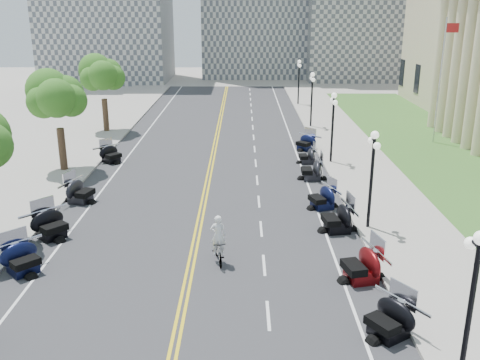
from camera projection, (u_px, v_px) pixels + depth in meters
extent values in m
plane|color=gray|center=(191.00, 265.00, 23.35)|extent=(160.00, 160.00, 0.00)
cube|color=#333335|center=(206.00, 190.00, 32.86)|extent=(16.00, 90.00, 0.01)
cube|color=yellow|center=(204.00, 190.00, 32.86)|extent=(0.12, 90.00, 0.00)
cube|color=yellow|center=(208.00, 190.00, 32.86)|extent=(0.12, 90.00, 0.00)
cube|color=white|center=(310.00, 190.00, 32.83)|extent=(0.12, 90.00, 0.00)
cube|color=white|center=(102.00, 190.00, 32.89)|extent=(0.12, 90.00, 0.00)
cube|color=white|center=(268.00, 315.00, 19.53)|extent=(0.12, 2.00, 0.00)
cube|color=white|center=(264.00, 265.00, 23.33)|extent=(0.12, 2.00, 0.00)
cube|color=white|center=(261.00, 229.00, 27.13)|extent=(0.12, 2.00, 0.00)
cube|color=white|center=(259.00, 201.00, 30.94)|extent=(0.12, 2.00, 0.00)
cube|color=white|center=(257.00, 180.00, 34.74)|extent=(0.12, 2.00, 0.00)
cube|color=white|center=(256.00, 163.00, 38.55)|extent=(0.12, 2.00, 0.00)
cube|color=white|center=(255.00, 149.00, 42.35)|extent=(0.12, 2.00, 0.00)
cube|color=white|center=(254.00, 137.00, 46.16)|extent=(0.12, 2.00, 0.00)
cube|color=white|center=(253.00, 127.00, 49.96)|extent=(0.12, 2.00, 0.00)
cube|color=white|center=(252.00, 119.00, 53.77)|extent=(0.12, 2.00, 0.00)
cube|color=white|center=(251.00, 111.00, 57.57)|extent=(0.12, 2.00, 0.00)
cube|color=white|center=(251.00, 105.00, 61.37)|extent=(0.12, 2.00, 0.00)
cube|color=white|center=(250.00, 99.00, 65.18)|extent=(0.12, 2.00, 0.00)
cube|color=white|center=(250.00, 94.00, 68.98)|extent=(0.12, 2.00, 0.00)
cube|color=white|center=(250.00, 90.00, 72.79)|extent=(0.12, 2.00, 0.00)
cube|color=#9E9991|center=(377.00, 189.00, 32.79)|extent=(5.00, 90.00, 0.15)
cube|color=#9E9991|center=(36.00, 189.00, 32.89)|extent=(5.00, 90.00, 0.15)
cube|color=#356023|center=(444.00, 155.00, 40.37)|extent=(9.00, 60.00, 0.10)
cube|color=gray|center=(372.00, 5.00, 81.66)|extent=(20.00, 14.00, 22.00)
imported|color=#A51414|center=(218.00, 251.00, 23.40)|extent=(0.86, 1.92, 1.12)
imported|color=silver|center=(218.00, 219.00, 22.94)|extent=(0.69, 0.45, 1.89)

